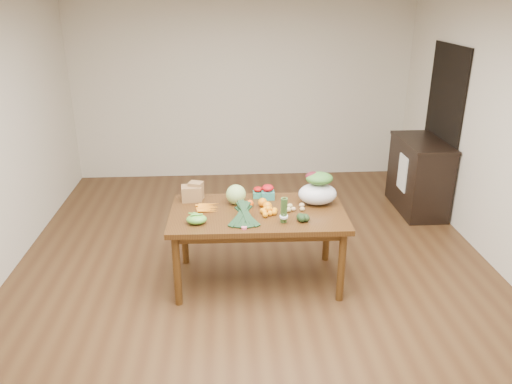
{
  "coord_description": "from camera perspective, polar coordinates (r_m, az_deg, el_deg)",
  "views": [
    {
      "loc": [
        -0.27,
        -4.41,
        2.68
      ],
      "look_at": [
        0.01,
        0.0,
        0.9
      ],
      "focal_mm": 35.0,
      "sensor_mm": 36.0,
      "label": 1
    }
  ],
  "objects": [
    {
      "name": "avocado_a",
      "position": [
        4.51,
        5.17,
        -2.93
      ],
      "size": [
        0.11,
        0.13,
        0.08
      ],
      "primitive_type": "ellipsoid",
      "rotation": [
        0.0,
        0.0,
        0.3
      ],
      "color": "black",
      "rests_on": "dining_table"
    },
    {
      "name": "carrots",
      "position": [
        4.78,
        -5.66,
        -1.79
      ],
      "size": [
        0.22,
        0.22,
        0.03
      ],
      "primitive_type": null,
      "rotation": [
        0.0,
        0.0,
        -0.02
      ],
      "color": "#FEA215",
      "rests_on": "dining_table"
    },
    {
      "name": "salad_bag",
      "position": [
        4.87,
        7.06,
        0.24
      ],
      "size": [
        0.38,
        0.29,
        0.29
      ],
      "primitive_type": null,
      "rotation": [
        0.0,
        0.0,
        -0.02
      ],
      "color": "white",
      "rests_on": "dining_table"
    },
    {
      "name": "orange_b",
      "position": [
        4.8,
        0.76,
        -1.19
      ],
      "size": [
        0.09,
        0.09,
        0.09
      ],
      "primitive_type": "sphere",
      "color": "#FF9D0F",
      "rests_on": "dining_table"
    },
    {
      "name": "cabbage",
      "position": [
        4.85,
        -2.31,
        -0.28
      ],
      "size": [
        0.19,
        0.19,
        0.19
      ],
      "primitive_type": "sphere",
      "color": "#9FC06F",
      "rests_on": "dining_table"
    },
    {
      "name": "room_walls",
      "position": [
        4.61,
        -0.13,
        5.18
      ],
      "size": [
        5.02,
        6.02,
        2.7
      ],
      "color": "beige",
      "rests_on": "floor"
    },
    {
      "name": "kale_bunch",
      "position": [
        4.43,
        -1.4,
        -2.73
      ],
      "size": [
        0.33,
        0.41,
        0.16
      ],
      "primitive_type": null,
      "rotation": [
        0.0,
        0.0,
        -0.02
      ],
      "color": "black",
      "rests_on": "dining_table"
    },
    {
      "name": "potato_b",
      "position": [
        4.73,
        4.3,
        -1.94
      ],
      "size": [
        0.05,
        0.04,
        0.04
      ],
      "primitive_type": "ellipsoid",
      "color": "tan",
      "rests_on": "dining_table"
    },
    {
      "name": "potato_a",
      "position": [
        4.7,
        3.71,
        -2.02
      ],
      "size": [
        0.06,
        0.05,
        0.05
      ],
      "primitive_type": "ellipsoid",
      "color": "tan",
      "rests_on": "dining_table"
    },
    {
      "name": "paper_bag",
      "position": [
        4.97,
        -7.38,
        0.03
      ],
      "size": [
        0.26,
        0.22,
        0.18
      ],
      "primitive_type": null,
      "rotation": [
        0.0,
        0.0,
        -0.02
      ],
      "color": "brown",
      "rests_on": "dining_table"
    },
    {
      "name": "strawberry_basket_a",
      "position": [
        5.02,
        0.22,
        -0.13
      ],
      "size": [
        0.1,
        0.1,
        0.09
      ],
      "primitive_type": null,
      "rotation": [
        0.0,
        0.0,
        -0.02
      ],
      "color": "#B5140C",
      "rests_on": "dining_table"
    },
    {
      "name": "orange_a",
      "position": [
        4.8,
        -0.7,
        -1.33
      ],
      "size": [
        0.07,
        0.07,
        0.07
      ],
      "primitive_type": "sphere",
      "color": "#FF5E0F",
      "rests_on": "dining_table"
    },
    {
      "name": "mandarin_cluster",
      "position": [
        4.64,
        1.38,
        -2.06
      ],
      "size": [
        0.18,
        0.18,
        0.08
      ],
      "primitive_type": null,
      "rotation": [
        0.0,
        0.0,
        -0.02
      ],
      "color": "#FFA10F",
      "rests_on": "dining_table"
    },
    {
      "name": "strawberry_basket_b",
      "position": [
        4.99,
        1.36,
        -0.12
      ],
      "size": [
        0.13,
        0.13,
        0.11
      ],
      "primitive_type": null,
      "rotation": [
        0.0,
        0.0,
        -0.02
      ],
      "color": "red",
      "rests_on": "dining_table"
    },
    {
      "name": "doorway_dark",
      "position": [
        6.81,
        20.44,
        6.69
      ],
      "size": [
        0.02,
        1.0,
        2.1
      ],
      "primitive_type": "cube",
      "color": "black",
      "rests_on": "floor"
    },
    {
      "name": "orange_c",
      "position": [
        4.72,
        1.31,
        -1.63
      ],
      "size": [
        0.09,
        0.09,
        0.09
      ],
      "primitive_type": "sphere",
      "color": "orange",
      "rests_on": "dining_table"
    },
    {
      "name": "potato_d",
      "position": [
        4.78,
        3.89,
        -1.6
      ],
      "size": [
        0.06,
        0.05,
        0.05
      ],
      "primitive_type": "ellipsoid",
      "color": "#CABC74",
      "rests_on": "dining_table"
    },
    {
      "name": "floor",
      "position": [
        5.17,
        -0.12,
        -9.31
      ],
      "size": [
        6.0,
        6.0,
        0.0
      ],
      "primitive_type": "plane",
      "color": "#4F341B",
      "rests_on": "ground"
    },
    {
      "name": "potato_e",
      "position": [
        4.74,
        5.31,
        -1.94
      ],
      "size": [
        0.05,
        0.04,
        0.04
      ],
      "primitive_type": "ellipsoid",
      "color": "tan",
      "rests_on": "dining_table"
    },
    {
      "name": "dining_table",
      "position": [
        4.88,
        0.2,
        -6.24
      ],
      "size": [
        1.67,
        0.95,
        0.75
      ],
      "primitive_type": "cube",
      "rotation": [
        0.0,
        0.0,
        -0.02
      ],
      "color": "#462C10",
      "rests_on": "floor"
    },
    {
      "name": "snap_pea_bag",
      "position": [
        4.49,
        -6.8,
        -3.11
      ],
      "size": [
        0.19,
        0.14,
        0.08
      ],
      "primitive_type": "ellipsoid",
      "color": "#52B73D",
      "rests_on": "dining_table"
    },
    {
      "name": "avocado_b",
      "position": [
        4.53,
        5.68,
        -2.93
      ],
      "size": [
        0.09,
        0.12,
        0.07
      ],
      "primitive_type": "ellipsoid",
      "rotation": [
        0.0,
        0.0,
        0.3
      ],
      "color": "black",
      "rests_on": "dining_table"
    },
    {
      "name": "dish_towel",
      "position": [
        6.58,
        16.39,
        2.12
      ],
      "size": [
        0.02,
        0.28,
        0.45
      ],
      "primitive_type": "cube",
      "color": "white",
      "rests_on": "cabinet"
    },
    {
      "name": "cabinet",
      "position": [
        6.78,
        18.12,
        1.78
      ],
      "size": [
        0.52,
        1.02,
        0.94
      ],
      "primitive_type": "cube",
      "color": "black",
      "rests_on": "floor"
    },
    {
      "name": "asparagus_bundle",
      "position": [
        4.44,
        3.21,
        -2.09
      ],
      "size": [
        0.08,
        0.12,
        0.26
      ],
      "primitive_type": null,
      "rotation": [
        0.15,
        0.0,
        -0.02
      ],
      "color": "#4B6E32",
      "rests_on": "dining_table"
    },
    {
      "name": "potato_c",
      "position": [
        4.81,
        5.26,
        -1.51
      ],
      "size": [
        0.05,
        0.05,
        0.04
      ],
      "primitive_type": "ellipsoid",
      "color": "tan",
      "rests_on": "dining_table"
    }
  ]
}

